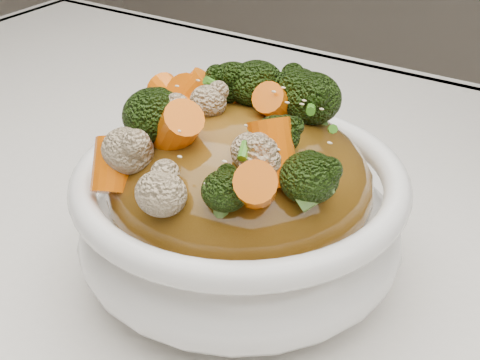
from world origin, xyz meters
The scene contains 8 objects.
tablecloth centered at (0.00, 0.00, 0.73)m, with size 1.20×0.80×0.04m, color white.
bowl centered at (0.01, -0.02, 0.79)m, with size 0.22×0.22×0.09m, color white, non-canonical shape.
sauce_base centered at (0.01, -0.02, 0.82)m, with size 0.17×0.17×0.10m, color brown.
carrots centered at (0.01, -0.02, 0.89)m, with size 0.17×0.17×0.05m, color orange, non-canonical shape.
broccoli centered at (0.01, -0.02, 0.88)m, with size 0.17×0.17×0.04m, color black, non-canonical shape.
cauliflower centered at (0.01, -0.02, 0.88)m, with size 0.17×0.17×0.04m, color #D1B88E, non-canonical shape.
scallions centered at (0.01, -0.02, 0.89)m, with size 0.13×0.13×0.02m, color #418A1F, non-canonical shape.
sesame_seeds centered at (0.01, -0.02, 0.89)m, with size 0.16×0.16×0.01m, color beige, non-canonical shape.
Camera 1 is at (0.21, -0.34, 1.05)m, focal length 50.00 mm.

